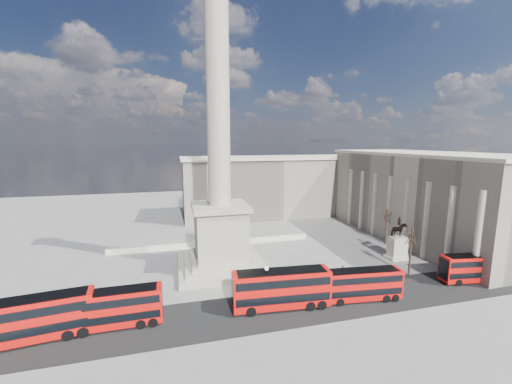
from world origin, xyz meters
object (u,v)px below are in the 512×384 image
Objects in this scene: red_bus_b at (282,288)px; red_bus_e at (33,319)px; equestrian_statue at (397,244)px; red_bus_c at (362,284)px; victorian_lamp at (266,285)px; pedestrian_standing at (351,272)px; nelsons_column at (220,191)px; red_bus_a at (113,308)px; pedestrian_walking at (390,275)px; pedestrian_crossing at (343,272)px; red_bus_d at (476,268)px.

red_bus_b reaches higher than red_bus_e.
red_bus_c is at bearing -141.53° from equestrian_statue.
victorian_lamp reaches higher than red_bus_e.
red_bus_e is at bearing -168.69° from equestrian_statue.
red_bus_e is at bearing -27.84° from pedestrian_standing.
nelsons_column is at bearing 26.61° from red_bus_e.
red_bus_c is 1.39× the size of equestrian_statue.
red_bus_a is 19.91m from red_bus_b.
red_bus_b is at bearing -160.67° from pedestrian_walking.
red_bus_a is 0.91× the size of red_bus_e.
pedestrian_walking is (38.34, 2.52, -1.50)m from red_bus_a.
pedestrian_standing is (40.81, 5.45, -1.66)m from red_bus_e.
red_bus_b is (5.60, -14.85, -10.30)m from nelsons_column.
red_bus_b is at bearing 105.80° from pedestrian_crossing.
red_bus_c is 7.17m from pedestrian_crossing.
equestrian_statue reaches higher than red_bus_c.
red_bus_e is (-58.17, 0.42, 0.32)m from red_bus_d.
red_bus_c is 1.00× the size of red_bus_d.
pedestrian_walking is (7.43, 4.10, -1.40)m from red_bus_c.
red_bus_b is 1.63× the size of equestrian_statue.
red_bus_e is (-38.56, 1.03, 0.30)m from red_bus_c.
red_bus_d is 6.14× the size of pedestrian_standing.
pedestrian_crossing reaches higher than pedestrian_walking.
pedestrian_crossing is at bearing -58.78° from pedestrian_standing.
victorian_lamp is (3.47, -15.17, -9.44)m from nelsons_column.
red_bus_b is 1.03× the size of red_bus_e.
equestrian_statue is at bearing 11.58° from red_bus_a.
red_bus_c is at bearing 159.54° from pedestrian_crossing.
nelsons_column is 26.70× the size of pedestrian_crossing.
red_bus_d is 18.38m from pedestrian_standing.
nelsons_column is at bearing -61.26° from pedestrian_standing.
red_bus_e is at bearing -176.78° from red_bus_a.
red_bus_d is (19.62, 0.61, -0.02)m from red_bus_c.
pedestrian_walking is at bearing 171.92° from red_bus_d.
nelsons_column is at bearing 115.18° from red_bus_b.
pedestrian_crossing is (1.12, 6.97, -1.29)m from red_bus_c.
red_bus_c is 19.62m from red_bus_d.
red_bus_b is 1.18× the size of red_bus_d.
nelsons_column is 23.08m from pedestrian_crossing.
pedestrian_crossing is (39.68, 5.94, -1.59)m from red_bus_e.
red_bus_a is (-14.30, -14.02, -10.59)m from nelsons_column.
pedestrian_standing is at bearing 169.23° from red_bus_d.
red_bus_d is 0.88× the size of red_bus_e.
red_bus_d is at bearing -6.96° from pedestrian_walking.
red_bus_c is 6.16× the size of pedestrian_standing.
red_bus_c reaches higher than pedestrian_standing.
red_bus_b reaches higher than pedestrian_standing.
victorian_lamp is 3.56× the size of pedestrian_walking.
equestrian_statue is (53.26, 10.65, 0.12)m from red_bus_e.
pedestrian_walking is 0.96× the size of pedestrian_standing.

